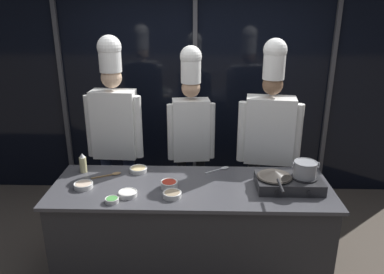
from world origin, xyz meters
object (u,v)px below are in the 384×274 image
serving_spoon_solid (222,169)px  chef_sous (191,124)px  chef_head (115,122)px  prep_bowl_ginger (138,169)px  prep_bowl_mushrooms (172,194)px  stock_pot (305,169)px  squeeze_bottle_oil (83,163)px  chef_line (269,130)px  prep_bowl_rice (128,193)px  prep_bowl_chili_flakes (169,184)px  prep_bowl_scallions (112,200)px  serving_spoon_slotted (112,174)px  frying_pan (275,174)px  prep_bowl_chicken (83,185)px  portable_stove (289,183)px

serving_spoon_solid → chef_sous: bearing=122.5°
serving_spoon_solid → chef_head: 1.18m
prep_bowl_ginger → prep_bowl_mushrooms: 0.59m
stock_pot → squeeze_bottle_oil: size_ratio=1.17×
prep_bowl_mushrooms → chef_sous: chef_sous is taller
chef_line → prep_bowl_rice: bearing=43.0°
prep_bowl_ginger → prep_bowl_chili_flakes: (0.31, -0.31, 0.01)m
chef_head → chef_sous: chef_head is taller
chef_sous → prep_bowl_mushrooms: bearing=76.3°
serving_spoon_solid → prep_bowl_scallions: bearing=-144.3°
prep_bowl_mushrooms → serving_spoon_slotted: bearing=145.2°
prep_bowl_rice → prep_bowl_ginger: 0.46m
frying_pan → prep_bowl_chicken: 1.59m
prep_bowl_scallions → prep_bowl_chicken: 0.38m
prep_bowl_scallions → prep_bowl_chicken: prep_bowl_chicken is taller
prep_bowl_scallions → prep_bowl_ginger: bearing=78.6°
serving_spoon_solid → chef_sous: 0.63m
portable_stove → prep_bowl_mushrooms: size_ratio=3.56×
squeeze_bottle_oil → chef_line: 1.82m
prep_bowl_chili_flakes → serving_spoon_slotted: size_ratio=0.57×
prep_bowl_mushrooms → prep_bowl_chili_flakes: (-0.04, 0.16, 0.01)m
portable_stove → chef_line: 0.76m
prep_bowl_rice → prep_bowl_ginger: size_ratio=0.94×
frying_pan → prep_bowl_rice: frying_pan is taller
frying_pan → prep_bowl_scallions: 1.33m
prep_bowl_chicken → serving_spoon_solid: bearing=18.7°
prep_bowl_mushrooms → chef_line: bearing=44.8°
squeeze_bottle_oil → stock_pot: bearing=-8.1°
prep_bowl_rice → serving_spoon_slotted: size_ratio=0.60×
prep_bowl_chicken → serving_spoon_slotted: bearing=53.8°
chef_sous → chef_line: chef_line is taller
squeeze_bottle_oil → prep_bowl_rice: 0.66m
prep_bowl_scallions → serving_spoon_slotted: 0.50m
prep_bowl_chicken → prep_bowl_chili_flakes: size_ratio=1.10×
stock_pot → prep_bowl_chili_flakes: (-1.12, -0.02, -0.14)m
frying_pan → prep_bowl_chili_flakes: size_ratio=3.45×
prep_bowl_chicken → prep_bowl_chili_flakes: 0.72m
frying_pan → chef_head: size_ratio=0.24×
chef_sous → squeeze_bottle_oil: bearing=23.2°
chef_head → squeeze_bottle_oil: bearing=69.8°
stock_pot → chef_head: 1.89m
serving_spoon_solid → squeeze_bottle_oil: bearing=-176.1°
squeeze_bottle_oil → prep_bowl_chili_flakes: squeeze_bottle_oil is taller
prep_bowl_mushrooms → chef_line: (0.90, 0.90, 0.25)m
serving_spoon_solid → serving_spoon_slotted: bearing=-171.6°
chef_line → squeeze_bottle_oil: bearing=22.0°
prep_bowl_mushrooms → squeeze_bottle_oil: bearing=151.8°
prep_bowl_scallions → stock_pot: bearing=10.0°
portable_stove → prep_bowl_rice: (-1.32, -0.17, -0.03)m
prep_bowl_rice → chef_sous: (0.48, 1.00, 0.27)m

